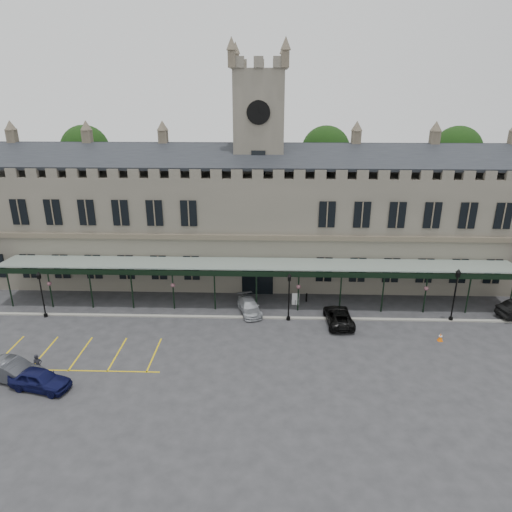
{
  "coord_description": "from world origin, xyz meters",
  "views": [
    {
      "loc": [
        1.21,
        -32.47,
        20.14
      ],
      "look_at": [
        0.0,
        6.0,
        6.0
      ],
      "focal_mm": 32.0,
      "sensor_mm": 36.0,
      "label": 1
    }
  ],
  "objects_px": {
    "clock_tower": "(259,160)",
    "lamp_post_right": "(455,291)",
    "person_a": "(38,366)",
    "sign_board": "(296,299)",
    "station_building": "(259,221)",
    "car_left_b": "(12,371)",
    "car_van": "(339,316)",
    "lamp_post_mid": "(289,293)",
    "lamp_post_left": "(41,290)",
    "car_taxi": "(249,306)",
    "traffic_cone": "(440,337)",
    "car_left_a": "(40,380)"
  },
  "relations": [
    {
      "from": "station_building",
      "to": "car_van",
      "type": "height_order",
      "value": "station_building"
    },
    {
      "from": "lamp_post_left",
      "to": "car_left_b",
      "type": "relative_size",
      "value": 0.94
    },
    {
      "from": "lamp_post_right",
      "to": "person_a",
      "type": "height_order",
      "value": "lamp_post_right"
    },
    {
      "from": "clock_tower",
      "to": "lamp_post_left",
      "type": "distance_m",
      "value": 24.82
    },
    {
      "from": "station_building",
      "to": "sign_board",
      "type": "relative_size",
      "value": 48.72
    },
    {
      "from": "station_building",
      "to": "car_left_b",
      "type": "bearing_deg",
      "value": -130.31
    },
    {
      "from": "lamp_post_right",
      "to": "car_taxi",
      "type": "distance_m",
      "value": 18.86
    },
    {
      "from": "lamp_post_right",
      "to": "car_van",
      "type": "height_order",
      "value": "lamp_post_right"
    },
    {
      "from": "car_left_b",
      "to": "car_taxi",
      "type": "distance_m",
      "value": 20.32
    },
    {
      "from": "station_building",
      "to": "car_van",
      "type": "bearing_deg",
      "value": -55.75
    },
    {
      "from": "clock_tower",
      "to": "car_taxi",
      "type": "xyz_separation_m",
      "value": [
        -0.66,
        -9.34,
        -12.48
      ]
    },
    {
      "from": "clock_tower",
      "to": "lamp_post_right",
      "type": "height_order",
      "value": "clock_tower"
    },
    {
      "from": "sign_board",
      "to": "car_left_b",
      "type": "height_order",
      "value": "car_left_b"
    },
    {
      "from": "station_building",
      "to": "clock_tower",
      "type": "height_order",
      "value": "clock_tower"
    },
    {
      "from": "car_left_b",
      "to": "car_van",
      "type": "bearing_deg",
      "value": -54.44
    },
    {
      "from": "lamp_post_right",
      "to": "car_left_b",
      "type": "relative_size",
      "value": 1.06
    },
    {
      "from": "car_left_a",
      "to": "person_a",
      "type": "relative_size",
      "value": 2.5
    },
    {
      "from": "station_building",
      "to": "clock_tower",
      "type": "distance_m",
      "value": 6.64
    },
    {
      "from": "traffic_cone",
      "to": "car_left_b",
      "type": "xyz_separation_m",
      "value": [
        -33.29,
        -6.61,
        0.46
      ]
    },
    {
      "from": "lamp_post_mid",
      "to": "lamp_post_right",
      "type": "distance_m",
      "value": 14.99
    },
    {
      "from": "station_building",
      "to": "lamp_post_mid",
      "type": "relative_size",
      "value": 12.85
    },
    {
      "from": "lamp_post_right",
      "to": "person_a",
      "type": "distance_m",
      "value": 35.28
    },
    {
      "from": "sign_board",
      "to": "car_taxi",
      "type": "height_order",
      "value": "car_taxi"
    },
    {
      "from": "station_building",
      "to": "person_a",
      "type": "relative_size",
      "value": 33.73
    },
    {
      "from": "lamp_post_mid",
      "to": "car_left_b",
      "type": "bearing_deg",
      "value": -154.14
    },
    {
      "from": "lamp_post_left",
      "to": "car_left_b",
      "type": "height_order",
      "value": "lamp_post_left"
    },
    {
      "from": "lamp_post_right",
      "to": "traffic_cone",
      "type": "xyz_separation_m",
      "value": [
        -2.22,
        -3.64,
        -2.72
      ]
    },
    {
      "from": "station_building",
      "to": "sign_board",
      "type": "xyz_separation_m",
      "value": [
        3.83,
        -7.48,
        -5.87
      ]
    },
    {
      "from": "traffic_cone",
      "to": "car_van",
      "type": "xyz_separation_m",
      "value": [
        -8.22,
        2.89,
        0.33
      ]
    },
    {
      "from": "lamp_post_right",
      "to": "sign_board",
      "type": "bearing_deg",
      "value": 168.48
    },
    {
      "from": "clock_tower",
      "to": "car_left_a",
      "type": "relative_size",
      "value": 5.57
    },
    {
      "from": "lamp_post_left",
      "to": "person_a",
      "type": "distance_m",
      "value": 10.23
    },
    {
      "from": "car_van",
      "to": "clock_tower",
      "type": "bearing_deg",
      "value": -59.19
    },
    {
      "from": "traffic_cone",
      "to": "car_left_b",
      "type": "relative_size",
      "value": 0.14
    },
    {
      "from": "lamp_post_right",
      "to": "car_left_b",
      "type": "bearing_deg",
      "value": -163.89
    },
    {
      "from": "traffic_cone",
      "to": "sign_board",
      "type": "distance_m",
      "value": 13.63
    },
    {
      "from": "lamp_post_left",
      "to": "car_left_b",
      "type": "distance_m",
      "value": 10.29
    },
    {
      "from": "car_left_b",
      "to": "car_van",
      "type": "relative_size",
      "value": 1.01
    },
    {
      "from": "lamp_post_mid",
      "to": "lamp_post_right",
      "type": "height_order",
      "value": "lamp_post_right"
    },
    {
      "from": "car_van",
      "to": "person_a",
      "type": "distance_m",
      "value": 25.06
    },
    {
      "from": "clock_tower",
      "to": "car_van",
      "type": "xyz_separation_m",
      "value": [
        7.57,
        -11.21,
        -12.44
      ]
    },
    {
      "from": "station_building",
      "to": "lamp_post_right",
      "type": "bearing_deg",
      "value": -29.94
    },
    {
      "from": "lamp_post_right",
      "to": "sign_board",
      "type": "distance_m",
      "value": 14.67
    },
    {
      "from": "sign_board",
      "to": "person_a",
      "type": "bearing_deg",
      "value": -142.93
    },
    {
      "from": "lamp_post_mid",
      "to": "person_a",
      "type": "distance_m",
      "value": 21.15
    },
    {
      "from": "lamp_post_left",
      "to": "lamp_post_mid",
      "type": "xyz_separation_m",
      "value": [
        22.78,
        0.09,
        0.06
      ]
    },
    {
      "from": "lamp_post_mid",
      "to": "traffic_cone",
      "type": "relative_size",
      "value": 6.65
    },
    {
      "from": "clock_tower",
      "to": "sign_board",
      "type": "relative_size",
      "value": 20.14
    },
    {
      "from": "traffic_cone",
      "to": "car_van",
      "type": "distance_m",
      "value": 8.72
    },
    {
      "from": "station_building",
      "to": "car_left_b",
      "type": "distance_m",
      "value": 27.64
    }
  ]
}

